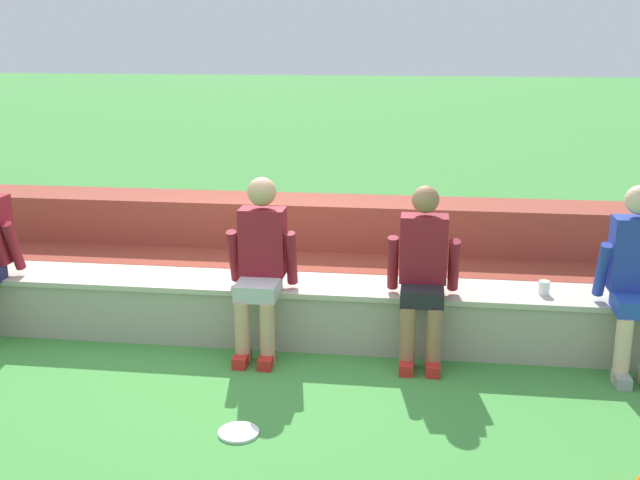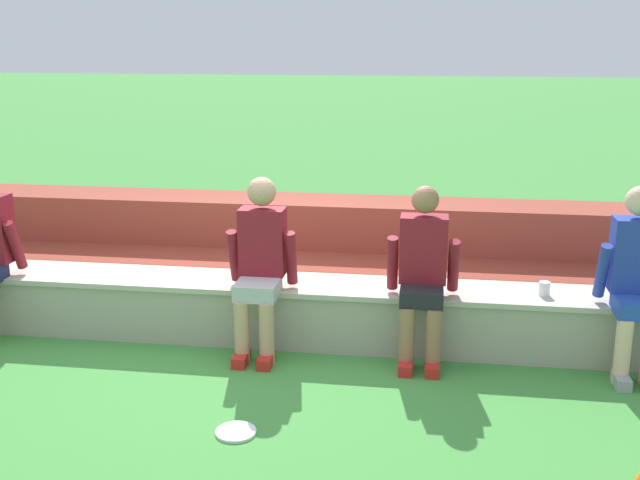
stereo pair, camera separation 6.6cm
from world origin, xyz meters
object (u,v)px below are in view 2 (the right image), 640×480
frisbee (236,432)px  person_center (423,272)px  plastic_cup_middle (544,289)px  person_left_of_center (260,262)px  person_right_of_center (636,278)px

frisbee → person_center: bearing=49.8°
frisbee → plastic_cup_middle: bearing=37.0°
person_left_of_center → frisbee: person_left_of_center is taller
person_center → person_right_of_center: bearing=-0.1°
person_left_of_center → person_right_of_center: bearing=0.1°
person_left_of_center → plastic_cup_middle: size_ratio=12.68×
person_center → plastic_cup_middle: person_center is taller
plastic_cup_middle → frisbee: plastic_cup_middle is taller
person_left_of_center → frisbee: size_ratio=5.33×
person_center → frisbee: bearing=-130.2°
person_left_of_center → plastic_cup_middle: bearing=5.9°
person_right_of_center → frisbee: person_right_of_center is taller
person_center → plastic_cup_middle: size_ratio=12.39×
person_center → plastic_cup_middle: bearing=13.0°
person_right_of_center → plastic_cup_middle: person_right_of_center is taller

